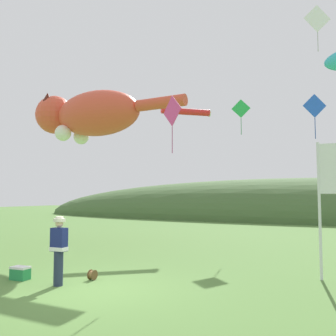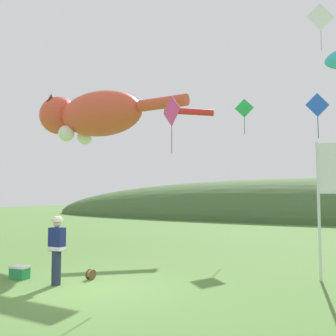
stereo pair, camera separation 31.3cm
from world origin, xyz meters
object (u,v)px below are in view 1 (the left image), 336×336
at_px(festival_banner_pole, 325,189).
at_px(kite_diamond_white, 317,19).
at_px(festival_attendant, 59,248).
at_px(kite_spool, 92,275).
at_px(kite_diamond_blue, 315,106).
at_px(kite_diamond_green, 241,109).
at_px(picnic_cooler, 20,273).
at_px(kite_diamond_pink, 172,112).
at_px(kite_tube_streamer, 187,112).
at_px(kite_giant_cat, 88,115).

height_order(festival_banner_pole, kite_diamond_white, kite_diamond_white).
distance_m(festival_attendant, kite_diamond_white, 14.85).
relative_size(kite_spool, kite_diamond_blue, 0.14).
bearing_deg(kite_diamond_green, festival_attendant, -97.52).
bearing_deg(kite_diamond_blue, kite_spool, -121.33).
relative_size(festival_banner_pole, kite_diamond_blue, 1.99).
bearing_deg(kite_diamond_green, kite_diamond_white, -20.58).
xyz_separation_m(kite_diamond_blue, kite_diamond_white, (0.13, 0.90, 4.19)).
xyz_separation_m(picnic_cooler, kite_diamond_pink, (2.97, 3.48, 4.93)).
height_order(kite_spool, kite_diamond_green, kite_diamond_green).
relative_size(kite_diamond_blue, kite_diamond_white, 0.88).
xyz_separation_m(festival_attendant, kite_tube_streamer, (-1.61, 11.63, 6.11)).
distance_m(picnic_cooler, kite_giant_cat, 10.06).
xyz_separation_m(kite_diamond_blue, kite_diamond_green, (-3.87, 2.40, 0.80)).
xyz_separation_m(festival_attendant, kite_spool, (0.36, 0.94, -0.82)).
distance_m(kite_diamond_green, kite_diamond_pink, 8.31).
relative_size(festival_banner_pole, kite_diamond_pink, 1.97).
xyz_separation_m(picnic_cooler, kite_tube_streamer, (-0.17, 11.59, 6.89)).
height_order(picnic_cooler, kite_tube_streamer, kite_tube_streamer).
xyz_separation_m(festival_banner_pole, kite_diamond_pink, (-4.61, -0.29, 2.61)).
xyz_separation_m(festival_banner_pole, kite_diamond_green, (-4.61, 7.83, 4.39)).
xyz_separation_m(festival_banner_pole, kite_diamond_white, (-0.60, 6.32, 7.77)).
xyz_separation_m(kite_spool, kite_diamond_white, (5.19, 9.20, 10.14)).
bearing_deg(kite_spool, kite_diamond_green, 83.70).
xyz_separation_m(kite_diamond_white, kite_diamond_pink, (-4.01, -6.61, -5.16)).
bearing_deg(kite_diamond_green, kite_diamond_pink, -90.06).
distance_m(festival_banner_pole, kite_tube_streamer, 11.92).
xyz_separation_m(kite_tube_streamer, kite_diamond_white, (7.15, -1.49, 3.21)).
xyz_separation_m(kite_spool, kite_diamond_pink, (1.17, 2.59, 4.97)).
bearing_deg(kite_diamond_pink, kite_tube_streamer, 111.19).
bearing_deg(kite_diamond_blue, festival_banner_pole, -82.28).
relative_size(kite_giant_cat, kite_tube_streamer, 3.59).
distance_m(festival_attendant, kite_diamond_blue, 11.88).
distance_m(kite_giant_cat, kite_diamond_blue, 10.62).
distance_m(festival_attendant, festival_banner_pole, 7.40).
relative_size(kite_tube_streamer, kite_diamond_white, 1.11).
relative_size(picnic_cooler, kite_diamond_blue, 0.27).
relative_size(festival_banner_pole, kite_diamond_green, 2.02).
xyz_separation_m(festival_attendant, kite_diamond_blue, (5.41, 9.24, 5.13)).
distance_m(kite_spool, kite_diamond_pink, 5.73).
bearing_deg(kite_giant_cat, picnic_cooler, -63.41).
bearing_deg(kite_spool, picnic_cooler, -153.49).
bearing_deg(kite_giant_cat, kite_tube_streamer, 52.92).
distance_m(picnic_cooler, kite_diamond_green, 13.73).
bearing_deg(kite_spool, kite_diamond_white, 60.60).
bearing_deg(kite_diamond_white, kite_diamond_blue, -98.36).
height_order(kite_giant_cat, kite_tube_streamer, kite_giant_cat).
distance_m(kite_spool, kite_diamond_white, 14.64).
height_order(kite_tube_streamer, kite_diamond_green, kite_diamond_green).
relative_size(festival_attendant, kite_spool, 6.44).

